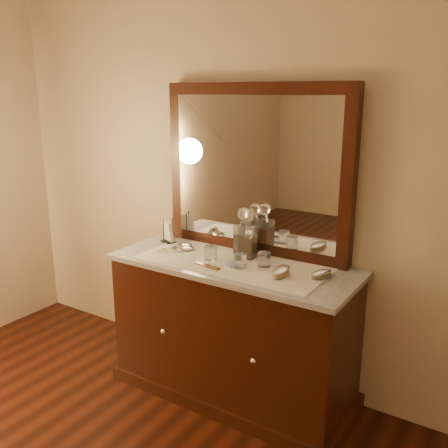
{
  "coord_description": "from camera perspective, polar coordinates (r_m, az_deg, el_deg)",
  "views": [
    {
      "loc": [
        1.38,
        -0.31,
        1.8
      ],
      "look_at": [
        0.0,
        1.85,
        1.1
      ],
      "focal_mm": 39.13,
      "sensor_mm": 36.0,
      "label": 1
    }
  ],
  "objects": [
    {
      "name": "dresser_cabinet",
      "position": [
        2.99,
        1.06,
        -12.44
      ],
      "size": [
        1.4,
        0.55,
        0.82
      ],
      "primitive_type": "cube",
      "color": "black",
      "rests_on": "floor"
    },
    {
      "name": "dresser_plinth",
      "position": [
        3.18,
        1.02,
        -18.36
      ],
      "size": [
        1.46,
        0.59,
        0.08
      ],
      "primitive_type": "cube",
      "color": "black",
      "rests_on": "floor"
    },
    {
      "name": "knob_left",
      "position": [
        2.92,
        -7.09,
        -12.35
      ],
      "size": [
        0.04,
        0.04,
        0.04
      ],
      "primitive_type": "sphere",
      "color": "silver",
      "rests_on": "dresser_cabinet"
    },
    {
      "name": "knob_right",
      "position": [
        2.62,
        3.47,
        -15.69
      ],
      "size": [
        0.04,
        0.04,
        0.04
      ],
      "primitive_type": "sphere",
      "color": "silver",
      "rests_on": "dresser_cabinet"
    },
    {
      "name": "marble_top",
      "position": [
        2.82,
        1.1,
        -4.76
      ],
      "size": [
        1.44,
        0.59,
        0.03
      ],
      "primitive_type": "cube",
      "color": "silver",
      "rests_on": "dresser_cabinet"
    },
    {
      "name": "mirror_frame",
      "position": [
        2.9,
        3.7,
        6.29
      ],
      "size": [
        1.2,
        0.08,
        1.0
      ],
      "primitive_type": "cube",
      "color": "black",
      "rests_on": "marble_top"
    },
    {
      "name": "mirror_glass",
      "position": [
        2.87,
        3.37,
        6.21
      ],
      "size": [
        1.06,
        0.01,
        0.86
      ],
      "primitive_type": "cube",
      "color": "white",
      "rests_on": "marble_top"
    },
    {
      "name": "lace_runner",
      "position": [
        2.8,
        0.89,
        -4.55
      ],
      "size": [
        1.1,
        0.45,
        0.0
      ],
      "primitive_type": "cube",
      "color": "white",
      "rests_on": "marble_top"
    },
    {
      "name": "pin_dish",
      "position": [
        2.74,
        1.02,
        -4.76
      ],
      "size": [
        0.1,
        0.1,
        0.01
      ],
      "primitive_type": "cylinder",
      "rotation": [
        0.0,
        0.0,
        -0.39
      ],
      "color": "white",
      "rests_on": "lace_runner"
    },
    {
      "name": "comb",
      "position": [
        2.73,
        -1.95,
        -4.91
      ],
      "size": [
        0.17,
        0.05,
        0.01
      ],
      "primitive_type": "cube",
      "rotation": [
        0.0,
        0.0,
        -0.14
      ],
      "color": "brown",
      "rests_on": "lace_runner"
    },
    {
      "name": "napkin_rack",
      "position": [
        3.18,
        -6.54,
        -1.03
      ],
      "size": [
        0.12,
        0.1,
        0.16
      ],
      "color": "black",
      "rests_on": "marble_top"
    },
    {
      "name": "decanter_left",
      "position": [
        2.89,
        2.3,
        -1.5
      ],
      "size": [
        0.1,
        0.1,
        0.29
      ],
      "color": "brown",
      "rests_on": "lace_runner"
    },
    {
      "name": "decanter_right",
      "position": [
        2.84,
        2.81,
        -1.83
      ],
      "size": [
        0.1,
        0.1,
        0.29
      ],
      "color": "brown",
      "rests_on": "lace_runner"
    },
    {
      "name": "brush_near",
      "position": [
        2.61,
        6.67,
        -5.53
      ],
      "size": [
        0.09,
        0.17,
        0.05
      ],
      "color": "#907E58",
      "rests_on": "lace_runner"
    },
    {
      "name": "brush_far",
      "position": [
        2.62,
        11.32,
        -5.77
      ],
      "size": [
        0.11,
        0.16,
        0.04
      ],
      "color": "#907E58",
      "rests_on": "lace_runner"
    },
    {
      "name": "hand_mirror_outer",
      "position": [
        3.07,
        -5.01,
        -2.55
      ],
      "size": [
        0.14,
        0.22,
        0.02
      ],
      "color": "silver",
      "rests_on": "lace_runner"
    },
    {
      "name": "hand_mirror_inner",
      "position": [
        3.01,
        -4.92,
        -2.9
      ],
      "size": [
        0.19,
        0.21,
        0.02
      ],
      "color": "silver",
      "rests_on": "lace_runner"
    },
    {
      "name": "tumblers",
      "position": [
        2.75,
        1.65,
        -3.94
      ],
      "size": [
        0.39,
        0.16,
        0.08
      ],
      "color": "white",
      "rests_on": "lace_runner"
    }
  ]
}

